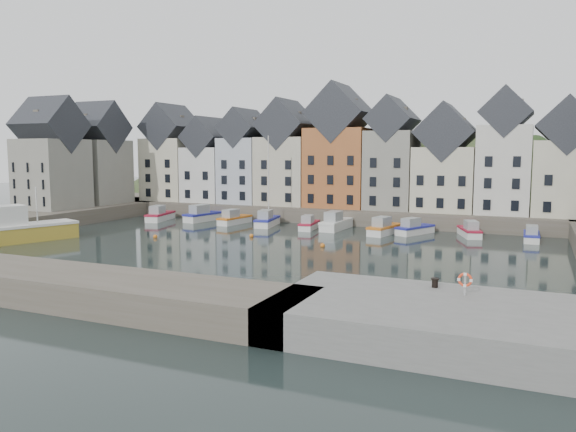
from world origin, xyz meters
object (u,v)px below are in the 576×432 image
Objects in this scene: boat_a at (160,216)px; life_ring_post at (465,280)px; boat_d at (267,220)px; large_vessel at (14,229)px; mooring_bollard at (435,282)px.

life_ring_post is (46.39, -34.47, 2.12)m from boat_a.
boat_a is at bearing 143.39° from life_ring_post.
boat_d reaches higher than life_ring_post.
large_vessel reaches higher than boat_a.
life_ring_post is at bearing -60.32° from boat_d.
mooring_bollard is at bearing 6.82° from large_vessel.
boat_d is 9.48× the size of life_ring_post.
boat_a is 57.83m from life_ring_post.
large_vessel is at bearing -109.05° from boat_a.
boat_d reaches higher than mooring_bollard.
mooring_bollard is at bearing -61.12° from boat_d.
life_ring_post is (49.01, -11.71, 1.36)m from large_vessel.
boat_d is 22.00× the size of mooring_bollard.
life_ring_post is at bearing -33.95° from mooring_bollard.
boat_d is at bearing 69.76° from large_vessel.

